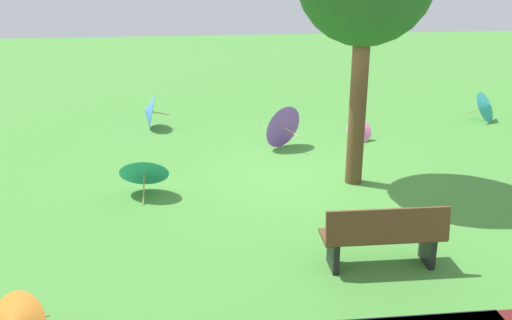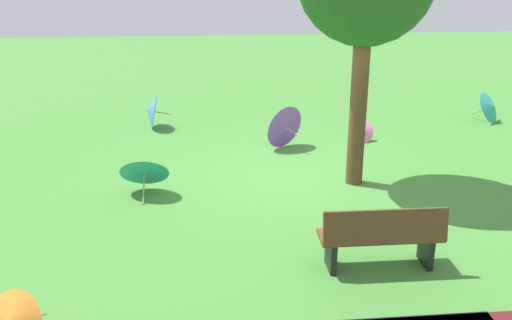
{
  "view_description": "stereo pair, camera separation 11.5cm",
  "coord_description": "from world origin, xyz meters",
  "px_view_note": "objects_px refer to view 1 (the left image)",
  "views": [
    {
      "loc": [
        1.99,
        9.74,
        3.89
      ],
      "look_at": [
        0.93,
        0.69,
        0.6
      ],
      "focal_mm": 39.88,
      "sensor_mm": 36.0,
      "label": 1
    },
    {
      "loc": [
        1.87,
        9.75,
        3.89
      ],
      "look_at": [
        0.93,
        0.69,
        0.6
      ],
      "focal_mm": 39.88,
      "sensor_mm": 36.0,
      "label": 2
    }
  ],
  "objects_px": {
    "park_bench": "(384,236)",
    "parasol_pink_0": "(360,130)",
    "parasol_teal_1": "(488,106)",
    "parasol_teal_0": "(144,170)",
    "parasol_blue_0": "(149,111)",
    "parasol_purple_0": "(280,125)"
  },
  "relations": [
    {
      "from": "parasol_teal_0",
      "to": "parasol_blue_0",
      "type": "distance_m",
      "value": 4.0
    },
    {
      "from": "parasol_teal_1",
      "to": "parasol_blue_0",
      "type": "relative_size",
      "value": 1.12
    },
    {
      "from": "parasol_pink_0",
      "to": "parasol_teal_1",
      "type": "bearing_deg",
      "value": -161.65
    },
    {
      "from": "parasol_teal_0",
      "to": "parasol_teal_1",
      "type": "distance_m",
      "value": 8.88
    },
    {
      "from": "parasol_pink_0",
      "to": "parasol_blue_0",
      "type": "distance_m",
      "value": 4.93
    },
    {
      "from": "parasol_teal_0",
      "to": "parasol_purple_0",
      "type": "height_order",
      "value": "parasol_purple_0"
    },
    {
      "from": "parasol_teal_0",
      "to": "parasol_teal_1",
      "type": "relative_size",
      "value": 0.92
    },
    {
      "from": "parasol_purple_0",
      "to": "park_bench",
      "type": "bearing_deg",
      "value": 96.04
    },
    {
      "from": "parasol_blue_0",
      "to": "parasol_teal_1",
      "type": "bearing_deg",
      "value": 177.54
    },
    {
      "from": "parasol_pink_0",
      "to": "parasol_purple_0",
      "type": "height_order",
      "value": "parasol_purple_0"
    },
    {
      "from": "parasol_teal_0",
      "to": "parasol_blue_0",
      "type": "xyz_separation_m",
      "value": [
        0.17,
        -4.0,
        -0.02
      ]
    },
    {
      "from": "parasol_pink_0",
      "to": "park_bench",
      "type": "bearing_deg",
      "value": 76.7
    },
    {
      "from": "parasol_blue_0",
      "to": "parasol_purple_0",
      "type": "relative_size",
      "value": 0.86
    },
    {
      "from": "park_bench",
      "to": "parasol_pink_0",
      "type": "distance_m",
      "value": 5.46
    },
    {
      "from": "parasol_teal_0",
      "to": "parasol_pink_0",
      "type": "height_order",
      "value": "parasol_teal_0"
    },
    {
      "from": "park_bench",
      "to": "parasol_teal_1",
      "type": "xyz_separation_m",
      "value": [
        -4.85,
        -6.5,
        -0.08
      ]
    },
    {
      "from": "parasol_teal_1",
      "to": "parasol_pink_0",
      "type": "bearing_deg",
      "value": 18.35
    },
    {
      "from": "parasol_teal_0",
      "to": "parasol_pink_0",
      "type": "xyz_separation_m",
      "value": [
        -4.51,
        -2.45,
        -0.18
      ]
    },
    {
      "from": "park_bench",
      "to": "parasol_pink_0",
      "type": "height_order",
      "value": "park_bench"
    },
    {
      "from": "parasol_teal_1",
      "to": "parasol_purple_0",
      "type": "bearing_deg",
      "value": 14.23
    },
    {
      "from": "parasol_teal_1",
      "to": "parasol_teal_0",
      "type": "bearing_deg",
      "value": 24.21
    },
    {
      "from": "parasol_blue_0",
      "to": "parasol_purple_0",
      "type": "height_order",
      "value": "parasol_purple_0"
    }
  ]
}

